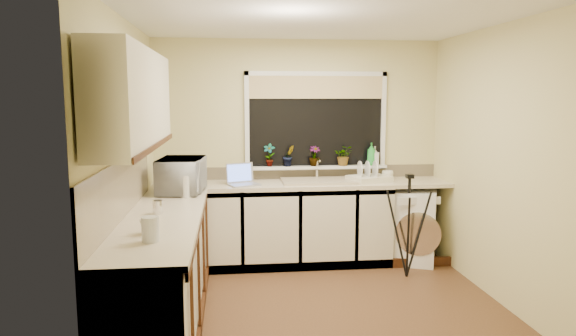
{
  "coord_description": "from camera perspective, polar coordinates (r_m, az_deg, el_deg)",
  "views": [
    {
      "loc": [
        -0.76,
        -4.27,
        1.82
      ],
      "look_at": [
        -0.22,
        0.55,
        1.15
      ],
      "focal_mm": 32.22,
      "sensor_mm": 36.0,
      "label": 1
    }
  ],
  "objects": [
    {
      "name": "floor",
      "position": [
        4.7,
        3.54,
        -14.92
      ],
      "size": [
        3.2,
        3.2,
        0.0
      ],
      "primitive_type": "plane",
      "color": "brown",
      "rests_on": "ground"
    },
    {
      "name": "ceiling",
      "position": [
        4.38,
        3.82,
        16.12
      ],
      "size": [
        3.2,
        3.2,
        0.0
      ],
      "primitive_type": "plane",
      "rotation": [
        3.14,
        0.0,
        0.0
      ],
      "color": "white",
      "rests_on": "ground"
    },
    {
      "name": "wall_back",
      "position": [
        5.85,
        1.11,
        2.02
      ],
      "size": [
        3.2,
        0.0,
        3.2
      ],
      "primitive_type": "plane",
      "rotation": [
        1.57,
        0.0,
        0.0
      ],
      "color": "beige",
      "rests_on": "ground"
    },
    {
      "name": "wall_front",
      "position": [
        2.93,
        8.8,
        -3.91
      ],
      "size": [
        3.2,
        0.0,
        3.2
      ],
      "primitive_type": "plane",
      "rotation": [
        -1.57,
        0.0,
        0.0
      ],
      "color": "beige",
      "rests_on": "ground"
    },
    {
      "name": "wall_left",
      "position": [
        4.39,
        -17.36,
        -0.28
      ],
      "size": [
        0.0,
        3.0,
        3.0
      ],
      "primitive_type": "plane",
      "rotation": [
        1.57,
        0.0,
        1.57
      ],
      "color": "beige",
      "rests_on": "ground"
    },
    {
      "name": "wall_right",
      "position": [
        4.91,
        22.37,
        0.32
      ],
      "size": [
        0.0,
        3.0,
        3.0
      ],
      "primitive_type": "plane",
      "rotation": [
        1.57,
        0.0,
        -1.57
      ],
      "color": "beige",
      "rests_on": "ground"
    },
    {
      "name": "base_cabinet_back",
      "position": [
        5.66,
        -1.8,
        -6.36
      ],
      "size": [
        2.55,
        0.6,
        0.86
      ],
      "primitive_type": "cube",
      "color": "silver",
      "rests_on": "floor"
    },
    {
      "name": "base_cabinet_left",
      "position": [
        4.24,
        -13.62,
        -11.5
      ],
      "size": [
        0.54,
        2.4,
        0.86
      ],
      "primitive_type": "cube",
      "color": "silver",
      "rests_on": "floor"
    },
    {
      "name": "worktop_back",
      "position": [
        5.6,
        1.5,
        -1.8
      ],
      "size": [
        3.2,
        0.6,
        0.04
      ],
      "primitive_type": "cube",
      "color": "beige",
      "rests_on": "base_cabinet_back"
    },
    {
      "name": "worktop_left",
      "position": [
        4.11,
        -13.83,
        -5.57
      ],
      "size": [
        0.6,
        2.4,
        0.04
      ],
      "primitive_type": "cube",
      "color": "beige",
      "rests_on": "base_cabinet_left"
    },
    {
      "name": "upper_cabinet",
      "position": [
        3.88,
        -16.62,
        7.26
      ],
      "size": [
        0.28,
        1.9,
        0.7
      ],
      "primitive_type": "cube",
      "color": "silver",
      "rests_on": "wall_left"
    },
    {
      "name": "splashback_left",
      "position": [
        4.11,
        -17.92,
        -2.24
      ],
      "size": [
        0.02,
        2.4,
        0.45
      ],
      "primitive_type": "cube",
      "color": "beige",
      "rests_on": "wall_left"
    },
    {
      "name": "splashback_back",
      "position": [
        5.87,
        1.12,
        -0.47
      ],
      "size": [
        3.2,
        0.02,
        0.14
      ],
      "primitive_type": "cube",
      "color": "beige",
      "rests_on": "wall_back"
    },
    {
      "name": "window_glass",
      "position": [
        5.84,
        3.09,
        5.2
      ],
      "size": [
        1.5,
        0.02,
        1.0
      ],
      "primitive_type": "cube",
      "color": "black",
      "rests_on": "wall_back"
    },
    {
      "name": "window_blind",
      "position": [
        5.81,
        3.16,
        8.89
      ],
      "size": [
        1.5,
        0.02,
        0.25
      ],
      "primitive_type": "cube",
      "color": "tan",
      "rests_on": "wall_back"
    },
    {
      "name": "windowsill",
      "position": [
        5.83,
        3.14,
        0.12
      ],
      "size": [
        1.6,
        0.14,
        0.03
      ],
      "primitive_type": "cube",
      "color": "white",
      "rests_on": "wall_back"
    },
    {
      "name": "sink",
      "position": [
        5.63,
        3.52,
        -1.43
      ],
      "size": [
        0.82,
        0.46,
        0.03
      ],
      "primitive_type": "cube",
      "color": "tan",
      "rests_on": "worktop_back"
    },
    {
      "name": "faucet",
      "position": [
        5.79,
        3.22,
        -0.1
      ],
      "size": [
        0.03,
        0.03,
        0.24
      ],
      "primitive_type": "cylinder",
      "color": "silver",
      "rests_on": "worktop_back"
    },
    {
      "name": "washing_machine",
      "position": [
        5.94,
        13.19,
        -6.16
      ],
      "size": [
        0.74,
        0.73,
        0.8
      ],
      "primitive_type": "cube",
      "rotation": [
        0.0,
        0.0,
        -0.4
      ],
      "color": "white",
      "rests_on": "floor"
    },
    {
      "name": "laptop",
      "position": [
        5.46,
        -5.08,
        -1.23
      ],
      "size": [
        0.37,
        0.34,
        0.23
      ],
      "rotation": [
        0.0,
        0.0,
        0.36
      ],
      "color": "#9E9EA6",
      "rests_on": "worktop_back"
    },
    {
      "name": "kettle",
      "position": [
        4.88,
        -11.03,
        -1.98
      ],
      "size": [
        0.15,
        0.15,
        0.2
      ],
      "primitive_type": "cylinder",
      "color": "white",
      "rests_on": "worktop_left"
    },
    {
      "name": "dish_rack",
      "position": [
        5.71,
        8.94,
        -1.18
      ],
      "size": [
        0.51,
        0.44,
        0.06
      ],
      "primitive_type": "cube",
      "rotation": [
        0.0,
        0.0,
        0.35
      ],
      "color": "silver",
      "rests_on": "worktop_back"
    },
    {
      "name": "tripod",
      "position": [
        5.37,
        13.12,
        -6.25
      ],
      "size": [
        0.6,
        0.6,
        1.06
      ],
      "primitive_type": null,
      "rotation": [
        0.0,
        0.0,
        0.2
      ],
      "color": "black",
      "rests_on": "floor"
    },
    {
      "name": "glass_jug",
      "position": [
        3.43,
        -14.95,
        -6.54
      ],
      "size": [
        0.11,
        0.11,
        0.16
      ],
      "primitive_type": "cylinder",
      "color": "silver",
      "rests_on": "worktop_left"
    },
    {
      "name": "steel_jar",
      "position": [
        4.21,
        -14.18,
        -4.22
      ],
      "size": [
        0.08,
        0.08,
        0.11
      ],
      "primitive_type": "cylinder",
      "color": "silver",
      "rests_on": "worktop_left"
    },
    {
      "name": "microwave",
      "position": [
        5.1,
        -11.65,
        -0.8
      ],
      "size": [
        0.46,
        0.63,
        0.33
      ],
      "primitive_type": "imported",
      "rotation": [
        0.0,
        0.0,
        1.48
      ],
      "color": "silver",
      "rests_on": "worktop_left"
    },
    {
      "name": "plant_a",
      "position": [
        5.75,
        -2.09,
        1.45
      ],
      "size": [
        0.16,
        0.13,
        0.26
      ],
      "primitive_type": "imported",
      "rotation": [
        0.0,
        0.0,
        -0.32
      ],
      "color": "#999999",
      "rests_on": "windowsill"
    },
    {
      "name": "plant_b",
      "position": [
        5.75,
        0.08,
        1.34
      ],
      "size": [
        0.16,
        0.15,
        0.23
      ],
      "primitive_type": "imported",
      "rotation": [
        0.0,
        0.0,
        0.4
      ],
      "color": "#999999",
      "rests_on": "windowsill"
    },
    {
      "name": "plant_c",
      "position": [
        5.79,
        2.95,
        1.33
      ],
      "size": [
        0.15,
        0.15,
        0.22
      ],
      "primitive_type": "imported",
      "rotation": [
        0.0,
        0.0,
        0.19
      ],
      "color": "#999999",
      "rests_on": "windowsill"
    },
    {
      "name": "plant_d",
      "position": [
        5.85,
        6.18,
        1.37
      ],
      "size": [
        0.24,
        0.22,
        0.23
      ],
      "primitive_type": "imported",
      "rotation": [
        0.0,
        0.0,
        -0.21
      ],
      "color": "#999999",
      "rests_on": "windowsill"
    },
    {
      "name": "soap_bottle_green",
      "position": [
        5.92,
        9.18,
        1.54
      ],
      "size": [
        0.12,
        0.12,
        0.26
      ],
      "primitive_type": "imported",
      "rotation": [
        0.0,
        0.0,
        -0.29
      ],
      "color": "green",
      "rests_on": "windowsill"
    },
    {
      "name": "soap_bottle_clear",
      "position": [
        5.95,
        9.55,
        1.35
      ],
      "size": [
        0.12,
        0.12,
        0.21
      ],
      "primitive_type": "imported",
      "rotation": [
        0.0,
        0.0,
        -0.35
      ],
      "color": "#999999",
      "rests_on": "windowsill"
    },
    {
      "name": "cup_back",
      "position": [
        5.88,
        10.93,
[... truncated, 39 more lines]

